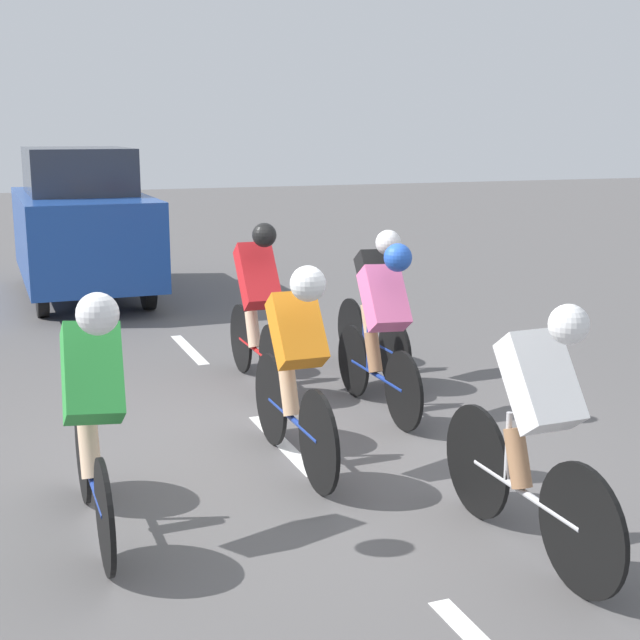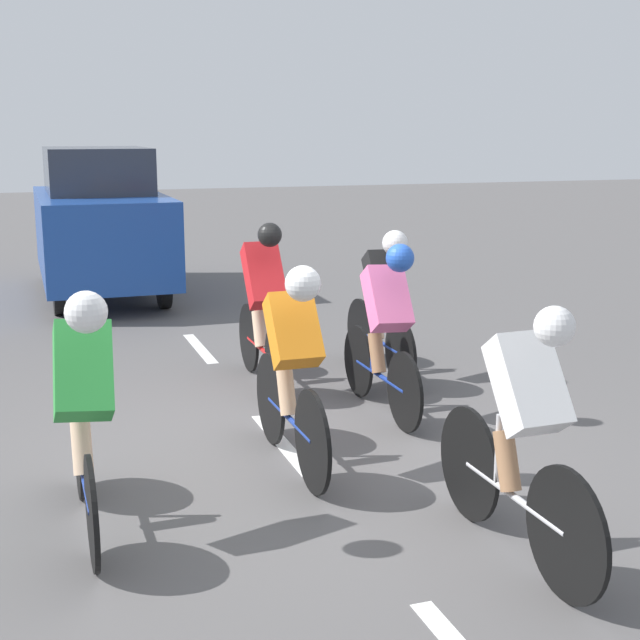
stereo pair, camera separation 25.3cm
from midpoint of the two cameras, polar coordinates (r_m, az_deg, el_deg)
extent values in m
plane|color=#565454|center=(6.67, -0.66, -8.68)|extent=(60.00, 60.00, 0.00)
cube|color=white|center=(6.92, -1.40, -7.87)|extent=(0.12, 1.40, 0.01)
cube|color=white|center=(9.89, -6.97, -1.80)|extent=(0.12, 1.40, 0.01)
cylinder|color=black|center=(5.64, 10.79, -9.02)|extent=(0.03, 0.71, 0.71)
cylinder|color=black|center=(4.84, 16.96, -13.00)|extent=(0.03, 0.71, 0.71)
cylinder|color=#B7B7BC|center=(5.23, 13.62, -10.88)|extent=(0.04, 1.03, 0.04)
cylinder|color=#B7B7BC|center=(5.30, 12.68, -8.10)|extent=(0.04, 0.04, 0.42)
cylinder|color=yellow|center=(5.23, 13.38, -9.68)|extent=(0.07, 0.07, 0.16)
cylinder|color=#9E704C|center=(5.23, 13.26, -8.76)|extent=(0.12, 0.23, 0.36)
cube|color=white|center=(4.93, 14.61, -3.95)|extent=(0.33, 0.47, 0.55)
sphere|color=white|center=(4.66, 16.29, -0.40)|extent=(0.21, 0.21, 0.21)
cylinder|color=black|center=(8.86, -3.76, -1.14)|extent=(0.03, 0.68, 0.68)
cylinder|color=black|center=(7.93, -1.90, -2.70)|extent=(0.03, 0.68, 0.68)
cylinder|color=red|center=(8.39, -2.88, -1.88)|extent=(0.04, 0.99, 0.04)
cylinder|color=red|center=(8.51, -3.22, -0.24)|extent=(0.04, 0.04, 0.42)
cylinder|color=green|center=(8.42, -2.98, -1.14)|extent=(0.07, 0.07, 0.16)
cylinder|color=beige|center=(8.42, -3.03, -0.57)|extent=(0.12, 0.23, 0.36)
cube|color=red|center=(8.15, -2.74, 2.87)|extent=(0.32, 0.51, 0.60)
sphere|color=black|center=(7.89, -2.31, 5.47)|extent=(0.22, 0.22, 0.22)
cylinder|color=black|center=(6.03, -14.04, -8.08)|extent=(0.03, 0.64, 0.64)
cylinder|color=black|center=(5.07, -12.99, -11.99)|extent=(0.03, 0.64, 0.64)
cylinder|color=navy|center=(5.55, -13.56, -9.87)|extent=(0.04, 1.03, 0.04)
cylinder|color=navy|center=(5.65, -13.85, -7.22)|extent=(0.04, 0.04, 0.42)
cylinder|color=yellow|center=(5.56, -13.67, -8.72)|extent=(0.07, 0.07, 0.16)
cylinder|color=beige|center=(5.56, -13.73, -7.85)|extent=(0.12, 0.23, 0.36)
cube|color=green|center=(5.24, -13.60, -3.16)|extent=(0.36, 0.48, 0.59)
sphere|color=white|center=(4.94, -13.33, 0.49)|extent=(0.23, 0.23, 0.23)
cylinder|color=black|center=(8.03, 3.37, -2.64)|extent=(0.03, 0.65, 0.65)
cylinder|color=black|center=(7.13, 6.46, -4.61)|extent=(0.03, 0.65, 0.65)
cylinder|color=navy|center=(7.58, 4.82, -3.57)|extent=(0.04, 1.02, 0.04)
cylinder|color=navy|center=(7.68, 4.31, -1.72)|extent=(0.04, 0.04, 0.42)
cylinder|color=yellow|center=(7.60, 4.68, -2.75)|extent=(0.07, 0.07, 0.16)
cylinder|color=#9E704C|center=(7.60, 4.61, -2.12)|extent=(0.12, 0.23, 0.36)
cube|color=pink|center=(7.34, 5.30, 1.38)|extent=(0.34, 0.46, 0.56)
sphere|color=blue|center=(7.09, 6.17, 3.96)|extent=(0.23, 0.23, 0.23)
cylinder|color=black|center=(9.20, 3.36, -0.68)|extent=(0.03, 0.66, 0.66)
cylinder|color=black|center=(8.29, 6.04, -2.17)|extent=(0.03, 0.66, 0.66)
cylinder|color=navy|center=(8.74, 4.63, -1.39)|extent=(0.04, 1.03, 0.04)
cylinder|color=navy|center=(8.86, 4.19, 0.19)|extent=(0.04, 0.04, 0.42)
cylinder|color=white|center=(8.76, 4.51, -0.68)|extent=(0.07, 0.07, 0.16)
cylinder|color=#DBAD84|center=(8.77, 4.45, -0.13)|extent=(0.12, 0.23, 0.36)
cube|color=black|center=(8.52, 5.01, 2.78)|extent=(0.33, 0.44, 0.52)
sphere|color=white|center=(8.28, 5.70, 4.92)|extent=(0.24, 0.24, 0.24)
cylinder|color=black|center=(6.84, -2.13, -5.05)|extent=(0.03, 0.70, 0.70)
cylinder|color=black|center=(5.92, 0.74, -7.82)|extent=(0.03, 0.70, 0.70)
cylinder|color=navy|center=(6.37, -0.80, -6.34)|extent=(0.04, 1.02, 0.04)
cylinder|color=navy|center=(6.47, -1.30, -4.10)|extent=(0.04, 0.04, 0.42)
cylinder|color=#1999D8|center=(6.39, -0.94, -5.35)|extent=(0.07, 0.07, 0.16)
cylinder|color=#DBAD84|center=(6.39, -1.02, -4.60)|extent=(0.12, 0.23, 0.36)
cube|color=orange|center=(6.10, -0.53, -0.64)|extent=(0.32, 0.45, 0.52)
sphere|color=white|center=(5.82, 0.14, 2.34)|extent=(0.24, 0.24, 0.24)
cylinder|color=black|center=(12.12, -9.39, 2.24)|extent=(0.14, 0.64, 0.64)
cylinder|color=black|center=(11.98, -15.81, 1.83)|extent=(0.14, 0.64, 0.64)
cylinder|color=black|center=(14.46, -10.98, 3.77)|extent=(0.14, 0.64, 0.64)
cylinder|color=black|center=(14.34, -16.37, 3.43)|extent=(0.14, 0.64, 0.64)
cube|color=#1E479E|center=(13.13, -13.29, 5.38)|extent=(1.70, 3.86, 1.16)
cube|color=#2D333D|center=(13.25, -13.57, 9.31)|extent=(1.39, 2.12, 0.64)
camera|label=1|loc=(0.13, -88.93, 0.23)|focal=50.00mm
camera|label=2|loc=(0.13, 91.07, -0.23)|focal=50.00mm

